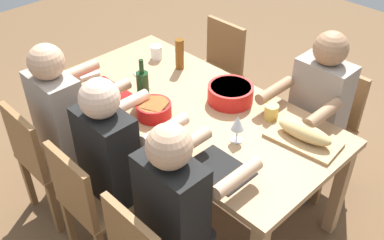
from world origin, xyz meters
The scene contains 23 objects.
ground_plane centered at (0.00, 0.00, 0.00)m, with size 8.00×8.00×0.00m, color brown.
dining_table centered at (0.00, 0.00, 0.66)m, with size 1.87×0.92×0.74m.
chair_near_left centered at (-0.51, -0.78, 0.48)m, with size 0.40×0.40×0.85m.
diner_near_left centered at (-0.51, -0.60, 0.70)m, with size 0.41×0.53×1.20m.
diner_near_right centered at (0.51, -0.60, 0.70)m, with size 0.41×0.53×1.20m.
chair_near_center centered at (0.00, -0.78, 0.48)m, with size 0.40×0.40×0.85m.
diner_near_center centered at (0.00, -0.60, 0.70)m, with size 0.41×0.53×1.20m.
chair_far_left centered at (-0.51, 0.78, 0.48)m, with size 0.40×0.40×0.85m.
chair_far_right centered at (0.51, 0.78, 0.48)m, with size 0.40×0.40×0.85m.
diner_far_right centered at (0.51, 0.60, 0.70)m, with size 0.41×0.53×1.20m.
serving_bowl_fruit centered at (-0.08, -0.24, 0.79)m, with size 0.21×0.21×0.09m.
serving_bowl_salad centered at (0.13, 0.21, 0.80)m, with size 0.29×0.29×0.11m.
cutting_board centered at (0.68, 0.20, 0.75)m, with size 0.40×0.22×0.02m, color tan.
bread_loaf centered at (0.68, 0.20, 0.81)m, with size 0.32×0.11×0.09m, color tan.
wine_bottle centered at (-0.25, -0.18, 0.85)m, with size 0.08×0.08×0.29m.
beer_bottle centered at (-0.39, 0.26, 0.85)m, with size 0.06×0.06×0.22m, color brown.
wine_glass centered at (0.42, -0.06, 0.86)m, with size 0.08×0.08×0.17m.
placemat_near_left centered at (-0.51, -0.30, 0.74)m, with size 0.32×0.23×0.01m, color maroon.
placemat_near_right centered at (0.51, -0.30, 0.74)m, with size 0.32×0.23×0.01m, color black.
cup_far_left centered at (-0.61, 0.24, 0.79)m, with size 0.08×0.08×0.10m, color white.
cup_far_right centered at (0.42, 0.24, 0.79)m, with size 0.08×0.08×0.09m, color gold.
carving_knife centered at (-0.44, -0.04, 0.74)m, with size 0.23×0.02×0.01m, color silver.
napkin_stack centered at (-0.78, -0.25, 0.75)m, with size 0.14×0.14×0.02m, color white.
Camera 1 is at (1.62, -1.59, 2.32)m, focal length 41.72 mm.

